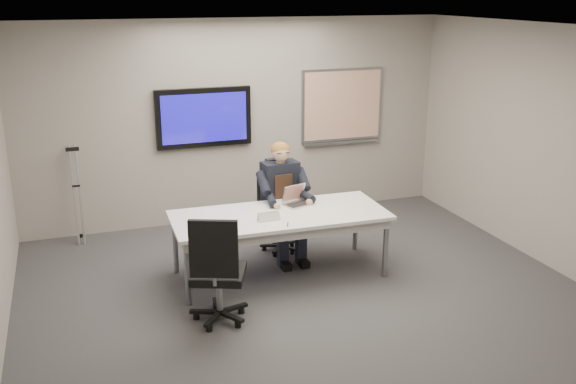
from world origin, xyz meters
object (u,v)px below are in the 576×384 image
object	(u,v)px
office_chair_far	(278,228)
laptop	(296,199)
conference_table	(280,221)
office_chair_near	(218,289)
seated_person	(285,213)

from	to	relation	value
office_chair_far	laptop	distance (m)	0.68
office_chair_far	laptop	world-z (taller)	laptop
conference_table	office_chair_near	size ratio (longest dim) A/B	2.13
office_chair_far	office_chair_near	distance (m)	1.94
conference_table	laptop	world-z (taller)	laptop
laptop	seated_person	bearing A→B (deg)	90.32
conference_table	seated_person	world-z (taller)	seated_person
conference_table	office_chair_far	distance (m)	0.83
conference_table	office_chair_near	xyz separation A→B (m)	(-0.92, -0.86, -0.30)
office_chair_near	seated_person	world-z (taller)	seated_person
seated_person	laptop	xyz separation A→B (m)	(0.07, -0.21, 0.23)
office_chair_near	office_chair_far	bearing A→B (deg)	-103.93
office_chair_far	laptop	size ratio (longest dim) A/B	2.55
office_chair_near	laptop	world-z (taller)	office_chair_near
laptop	conference_table	bearing A→B (deg)	-155.80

